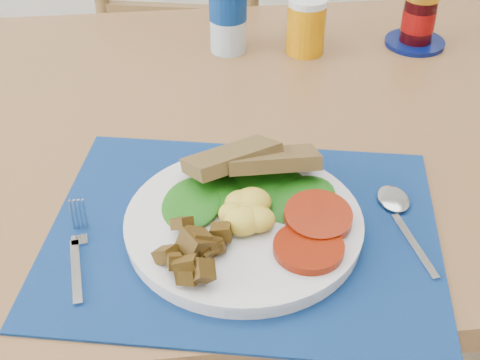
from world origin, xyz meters
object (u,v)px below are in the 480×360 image
at_px(breakfast_plate, 239,221).
at_px(jam_on_saucer, 418,22).
at_px(juice_glass, 306,27).
at_px(chair_far, 187,47).

bearing_deg(breakfast_plate, jam_on_saucer, 37.54).
height_order(breakfast_plate, juice_glass, juice_glass).
distance_m(chair_far, juice_glass, 0.55).
bearing_deg(chair_far, breakfast_plate, 104.30).
xyz_separation_m(chair_far, jam_on_saucer, (0.42, -0.44, 0.24)).
bearing_deg(breakfast_plate, chair_far, 77.39).
relative_size(breakfast_plate, jam_on_saucer, 2.60).
distance_m(breakfast_plate, juice_glass, 0.53).
xyz_separation_m(breakfast_plate, juice_glass, (0.18, 0.50, 0.03)).
relative_size(chair_far, jam_on_saucer, 9.61).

